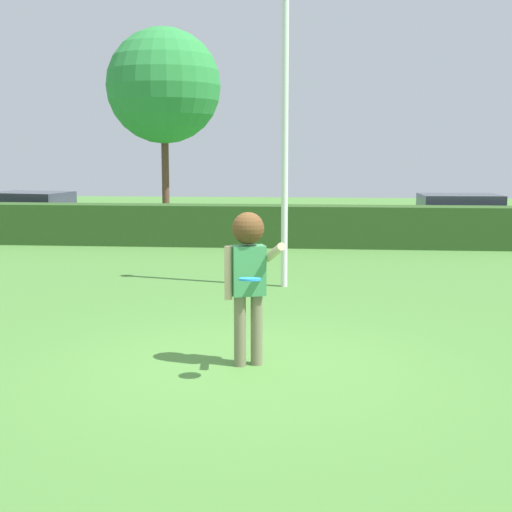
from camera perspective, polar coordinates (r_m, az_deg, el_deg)
ground_plane at (r=8.43m, az=-1.02°, el=-8.85°), size 60.00×60.00×0.00m
person at (r=8.24m, az=-0.61°, el=-0.82°), size 0.72×0.68×1.81m
frisbee at (r=7.62m, az=-0.49°, el=-1.86°), size 0.24×0.25×0.04m
lamppost at (r=13.05m, az=2.32°, el=10.59°), size 0.24×0.24×5.37m
hedge_row at (r=18.71m, az=2.47°, el=2.41°), size 26.76×0.90×1.07m
parked_car_white at (r=22.62m, az=-17.46°, el=3.46°), size 4.45×2.48×1.25m
parked_car_blue at (r=21.23m, az=15.88°, el=3.22°), size 4.26×1.94×1.25m
birch_tree at (r=27.70m, az=-7.35°, el=13.27°), size 4.28×4.28×7.01m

